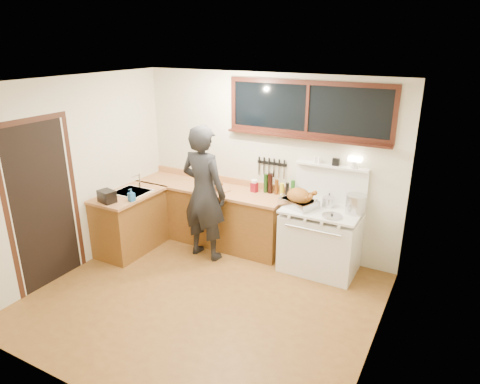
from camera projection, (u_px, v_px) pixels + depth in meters
The scene contains 20 objects.
ground_plane at pixel (204, 300), 5.27m from camera, with size 4.00×3.50×0.02m, color brown.
room_shell at pixel (199, 172), 4.71m from camera, with size 4.10×3.60×2.65m.
counter_back at pixel (210, 214), 6.67m from camera, with size 2.44×0.64×1.00m.
counter_left at pixel (130, 221), 6.39m from camera, with size 0.64×1.09×0.90m.
sink_unit at pixel (132, 195), 6.31m from camera, with size 0.50×0.45×0.37m.
vintage_stove at pixel (321, 238), 5.83m from camera, with size 1.02×0.74×1.58m.
back_window at pixel (307, 115), 5.72m from camera, with size 2.32×0.13×0.77m.
left_doorway at pixel (43, 204), 5.34m from camera, with size 0.02×1.04×2.17m.
knife_strip at pixel (272, 164), 6.21m from camera, with size 0.46×0.03×0.28m.
man at pixel (204, 193), 6.02m from camera, with size 0.75×0.53×1.96m.
soap_bottle at pixel (131, 195), 5.92m from camera, with size 0.10×0.10×0.18m.
toaster at pixel (107, 196), 5.88m from camera, with size 0.27×0.22×0.17m.
cutting_board at pixel (213, 187), 6.35m from camera, with size 0.50×0.43×0.14m.
roast_turkey at pixel (299, 199), 5.73m from camera, with size 0.55×0.49×0.25m.
stockpot at pixel (356, 204), 5.50m from camera, with size 0.32×0.32×0.25m.
saucepan at pixel (328, 202), 5.74m from camera, with size 0.21×0.31×0.13m.
pot_lid at pixel (332, 216), 5.42m from camera, with size 0.30×0.30×0.04m.
coffee_tin at pixel (254, 187), 6.28m from camera, with size 0.11×0.09×0.14m.
pitcher at pixel (254, 186), 6.29m from camera, with size 0.10×0.10×0.18m.
bottle_cluster at pixel (277, 186), 6.17m from camera, with size 0.49×0.07×0.30m.
Camera 1 is at (2.54, -3.75, 3.04)m, focal length 32.00 mm.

